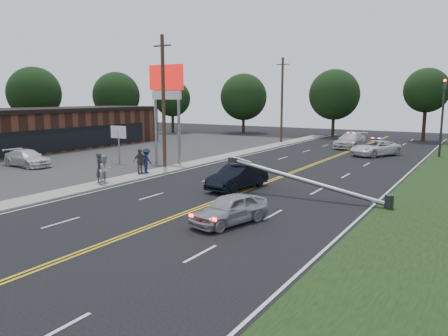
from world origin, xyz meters
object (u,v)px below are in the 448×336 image
Objects in this scene: small_sign at (119,135)px; utility_pole_far at (282,100)px; bystander_d at (140,161)px; utility_pole_mid at (163,102)px; parked_car at (27,158)px; emergency_a at (375,148)px; bystander_a at (100,168)px; crashed_sedan at (238,177)px; bystander_c at (147,161)px; waiting_sedan at (230,209)px; fallen_streetlight at (313,183)px; emergency_b at (351,140)px; traffic_signal at (443,111)px; bystander_b at (105,170)px; pylon_sign at (166,90)px.

small_sign is 22.68m from utility_pole_far.
utility_pole_far is 5.61× the size of bystander_d.
utility_pole_mid reaches higher than parked_car.
parked_car is (-5.03, -4.99, -1.67)m from small_sign.
bystander_a reaches higher than emergency_a.
small_sign is at bearing 170.85° from crashed_sedan.
bystander_c reaches higher than parked_car.
bystander_a is (-11.38, 3.22, 0.40)m from waiting_sedan.
small_sign is at bearing 67.67° from bystander_d.
emergency_b is at bearing 100.95° from fallen_streetlight.
parked_car is at bearing -139.94° from traffic_signal.
emergency_a is at bearing -21.28° from bystander_d.
waiting_sedan is 0.69× the size of emergency_b.
bystander_b is (1.15, -7.21, -4.06)m from utility_pole_mid.
utility_pole_mid reaches higher than crashed_sedan.
utility_pole_far is at bearing 11.09° from bystander_d.
emergency_a is at bearing 93.29° from fallen_streetlight.
emergency_a is (3.63, 19.80, -0.03)m from crashed_sedan.
bystander_d reaches higher than emergency_a.
waiting_sedan is at bearing -69.78° from utility_pole_far.
utility_pole_mid reaches higher than bystander_a.
pylon_sign reaches higher than fallen_streetlight.
emergency_a is 6.21m from emergency_b.
waiting_sedan is 22.35m from parked_car.
utility_pole_mid is 10.36m from crashed_sedan.
fallen_streetlight is 1.83× the size of emergency_a.
traffic_signal is 1.58× the size of crashed_sedan.
emergency_a is at bearing 86.26° from crashed_sedan.
bystander_a is at bearing -88.96° from emergency_a.
waiting_sedan is at bearing -101.24° from traffic_signal.
emergency_a is (12.24, -6.00, -4.37)m from utility_pole_far.
fallen_streetlight is 5.01× the size of bystander_a.
utility_pole_mid reaches higher than bystander_d.
emergency_b reaches higher than crashed_sedan.
emergency_a is 25.73m from bystander_b.
bystander_a reaches higher than parked_car.
waiting_sedan is 2.13× the size of bystander_b.
emergency_b is (18.38, 26.00, 0.15)m from parked_car.
fallen_streetlight is at bearing -58.69° from emergency_a.
traffic_signal reaches higher than bystander_c.
utility_pole_mid reaches higher than bystander_c.
utility_pole_mid is 5.55× the size of bystander_b.
emergency_b is (-4.84, 25.00, -0.11)m from fallen_streetlight.
waiting_sedan is 2.15× the size of bystander_d.
crashed_sedan is 8.14m from bystander_d.
traffic_signal reaches higher than waiting_sedan.
small_sign is 6.40m from bystander_c.
emergency_b is (-3.33, 31.26, 0.16)m from waiting_sedan.
utility_pole_far is at bearing 176.78° from emergency_b.
emergency_a is at bearing 43.21° from small_sign.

